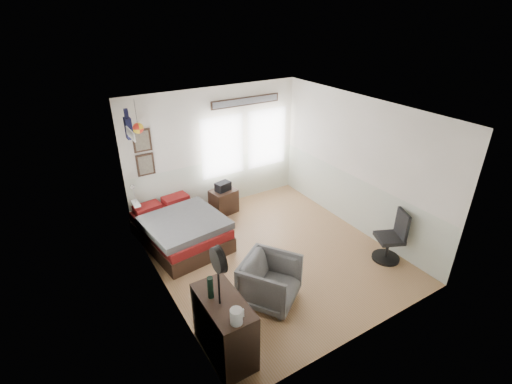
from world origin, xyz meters
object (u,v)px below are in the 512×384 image
bed (181,229)px  dresser (224,327)px  task_chair (392,240)px  nightstand (224,201)px  armchair (270,281)px

bed → dresser: (-0.44, -2.74, 0.16)m
bed → task_chair: (3.05, -2.48, 0.11)m
dresser → bed: bearing=80.9°
nightstand → dresser: bearing=-125.6°
bed → task_chair: task_chair is taller
nightstand → task_chair: (1.80, -3.11, 0.13)m
bed → dresser: size_ratio=2.03×
dresser → task_chair: task_chair is taller
bed → armchair: size_ratio=2.45×
bed → nightstand: size_ratio=3.77×
armchair → nightstand: size_ratio=1.54×
bed → task_chair: size_ratio=2.06×
armchair → task_chair: task_chair is taller
armchair → nightstand: (0.65, 2.87, -0.11)m
armchair → dresser: bearing=170.8°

